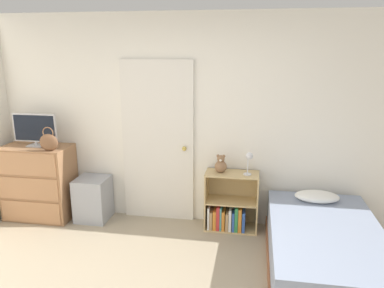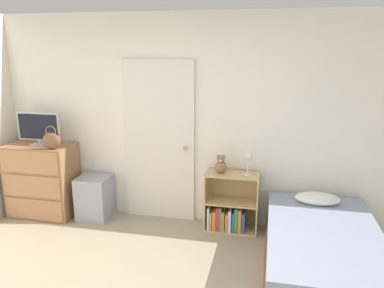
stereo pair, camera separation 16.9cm
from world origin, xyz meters
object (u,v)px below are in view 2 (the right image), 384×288
at_px(handbag, 51,141).
at_px(storage_bin, 95,197).
at_px(bookshelf, 229,210).
at_px(desk_lamp, 249,160).
at_px(dresser, 43,180).
at_px(tv, 39,128).
at_px(teddy_bear, 221,165).
at_px(bed, 323,253).

height_order(handbag, storage_bin, handbag).
distance_m(storage_bin, bookshelf, 1.73).
distance_m(storage_bin, desk_lamp, 2.04).
bearing_deg(bookshelf, desk_lamp, -10.13).
relative_size(dresser, bookshelf, 1.33).
bearing_deg(tv, teddy_bear, 1.44).
bearing_deg(dresser, storage_bin, 3.69).
bearing_deg(handbag, bookshelf, 6.27).
bearing_deg(handbag, bed, -9.58).
xyz_separation_m(teddy_bear, desk_lamp, (0.33, -0.04, 0.10)).
distance_m(tv, handbag, 0.35).
bearing_deg(storage_bin, desk_lamp, -0.07).
distance_m(tv, bookshelf, 2.59).
distance_m(storage_bin, teddy_bear, 1.70).
bearing_deg(bookshelf, dresser, -178.09).
distance_m(dresser, bookshelf, 2.44).
bearing_deg(tv, bed, -11.74).
distance_m(handbag, storage_bin, 0.90).
bearing_deg(dresser, desk_lamp, 0.93).
bearing_deg(tv, handbag, -32.66).
height_order(tv, desk_lamp, tv).
distance_m(bookshelf, bed, 1.25).
bearing_deg(desk_lamp, handbag, -175.21).
bearing_deg(storage_bin, tv, -178.43).
xyz_separation_m(handbag, teddy_bear, (2.03, 0.24, -0.25)).
xyz_separation_m(dresser, storage_bin, (0.70, 0.05, -0.20)).
bearing_deg(dresser, bookshelf, 1.91).
bearing_deg(teddy_bear, dresser, -177.92).
relative_size(tv, bookshelf, 0.81).
distance_m(tv, bed, 3.60).
bearing_deg(storage_bin, bed, -15.02).
height_order(tv, storage_bin, tv).
relative_size(dresser, handbag, 3.24).
relative_size(bookshelf, bed, 0.38).
distance_m(teddy_bear, bed, 1.45).
bearing_deg(handbag, storage_bin, 25.75).
bearing_deg(desk_lamp, bookshelf, 169.87).
xyz_separation_m(handbag, storage_bin, (0.41, 0.20, -0.78)).
height_order(tv, bed, tv).
xyz_separation_m(dresser, desk_lamp, (2.65, 0.04, 0.43)).
height_order(handbag, teddy_bear, handbag).
distance_m(dresser, bed, 3.49).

